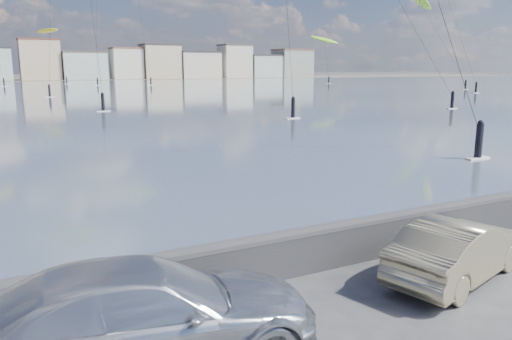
{
  "coord_description": "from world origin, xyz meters",
  "views": [
    {
      "loc": [
        -4.35,
        -6.26,
        4.6
      ],
      "look_at": [
        1.0,
        4.0,
        2.2
      ],
      "focal_mm": 35.0,
      "sensor_mm": 36.0,
      "label": 1
    }
  ],
  "objects": [
    {
      "name": "bay_water",
      "position": [
        0.0,
        91.5,
        0.01
      ],
      "size": [
        500.0,
        177.0,
        0.0
      ],
      "primitive_type": "cube",
      "color": "#3F4E64",
      "rests_on": "ground"
    },
    {
      "name": "far_buildings",
      "position": [
        1.31,
        186.0,
        6.03
      ],
      "size": [
        240.79,
        13.26,
        14.6
      ],
      "color": "white",
      "rests_on": "ground"
    },
    {
      "name": "seawall",
      "position": [
        0.0,
        2.7,
        0.58
      ],
      "size": [
        400.0,
        0.36,
        1.08
      ],
      "color": "#28282B",
      "rests_on": "ground"
    },
    {
      "name": "kitesurfer_19",
      "position": [
        11.06,
        153.7,
        14.59
      ],
      "size": [
        7.18,
        20.4,
        15.62
      ],
      "color": "yellow",
      "rests_on": "ground"
    },
    {
      "name": "kitesurfer_12",
      "position": [
        82.57,
        117.3,
        12.07
      ],
      "size": [
        8.23,
        10.91,
        14.01
      ],
      "color": "#8CD826",
      "rests_on": "ground"
    },
    {
      "name": "car_silver",
      "position": [
        -2.59,
        0.89,
        0.82
      ],
      "size": [
        5.89,
        3.03,
        1.63
      ],
      "primitive_type": "imported",
      "rotation": [
        0.0,
        0.0,
        1.43
      ],
      "color": "silver",
      "rests_on": "ground"
    },
    {
      "name": "far_shore_strip",
      "position": [
        0.0,
        200.0,
        0.01
      ],
      "size": [
        500.0,
        60.0,
        0.0
      ],
      "primitive_type": "cube",
      "color": "#4C473D",
      "rests_on": "ground"
    },
    {
      "name": "car_champagne",
      "position": [
        4.39,
        0.88,
        0.68
      ],
      "size": [
        4.35,
        2.5,
        1.36
      ],
      "primitive_type": "imported",
      "rotation": [
        0.0,
        0.0,
        1.85
      ],
      "color": "tan",
      "rests_on": "ground"
    }
  ]
}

